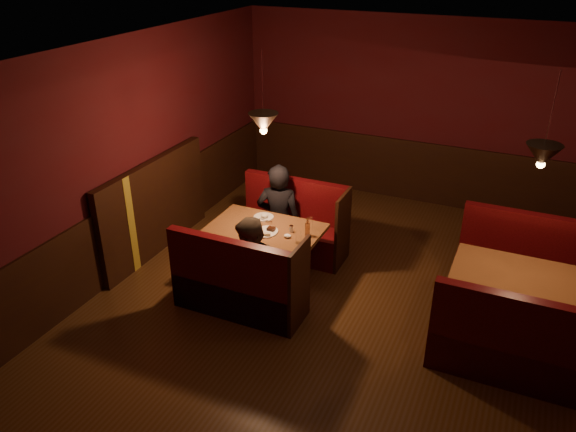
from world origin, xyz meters
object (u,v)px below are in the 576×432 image
at_px(main_bench_far, 293,230).
at_px(second_table, 514,288).
at_px(second_bench_far, 519,271).
at_px(diner_a, 279,198).
at_px(second_bench_near, 507,349).
at_px(diner_b, 253,253).
at_px(main_bench_near, 238,289).
at_px(main_table, 267,240).

relative_size(main_bench_far, second_table, 1.15).
distance_m(second_bench_far, diner_a, 3.09).
xyz_separation_m(second_bench_near, diner_a, (-3.04, 1.29, 0.49)).
bearing_deg(diner_b, second_table, 13.68).
xyz_separation_m(second_table, diner_b, (-2.72, -0.79, 0.20)).
distance_m(second_bench_far, diner_b, 3.19).
xyz_separation_m(main_bench_far, main_bench_near, (0.00, -1.55, 0.00)).
height_order(main_table, second_bench_far, second_bench_far).
xyz_separation_m(second_bench_far, diner_b, (-2.75, -1.57, 0.42)).
relative_size(main_bench_far, diner_a, 0.92).
distance_m(main_bench_far, second_bench_far, 2.88).
bearing_deg(diner_b, main_bench_far, 92.63).
bearing_deg(second_bench_far, diner_a, -174.91).
xyz_separation_m(second_table, second_bench_near, (0.03, -0.78, -0.22)).
height_order(main_bench_near, diner_b, diner_b).
distance_m(main_bench_far, main_bench_near, 1.55).
bearing_deg(second_table, second_bench_near, -87.80).
height_order(main_table, main_bench_near, main_bench_near).
distance_m(second_table, diner_a, 3.07).
bearing_deg(second_table, diner_b, -163.90).
relative_size(second_table, diner_b, 0.87).
bearing_deg(main_table, main_bench_near, -88.86).
bearing_deg(main_table, diner_b, -77.50).
relative_size(main_table, second_table, 1.05).
bearing_deg(main_bench_near, second_table, 18.15).
bearing_deg(second_bench_far, main_bench_far, -176.82).
bearing_deg(diner_a, main_bench_near, 83.41).
xyz_separation_m(main_table, main_bench_near, (0.02, -0.78, -0.24)).
bearing_deg(second_table, main_table, -176.90).
xyz_separation_m(second_bench_far, diner_a, (-3.04, -0.27, 0.49)).
height_order(second_table, second_bench_near, second_bench_near).
relative_size(main_bench_near, diner_b, 1.00).
xyz_separation_m(main_table, diner_b, (0.14, -0.63, 0.18)).
height_order(main_bench_far, second_table, main_bench_far).
relative_size(main_bench_near, diner_a, 0.92).
distance_m(second_bench_far, second_bench_near, 1.56).
bearing_deg(diner_b, second_bench_near, -2.32).
relative_size(main_bench_near, second_table, 1.15).
distance_m(second_table, second_bench_near, 0.81).
bearing_deg(second_bench_far, main_bench_near, -149.21).
bearing_deg(main_bench_near, second_bench_far, 30.79).
distance_m(main_bench_near, second_bench_near, 2.88).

